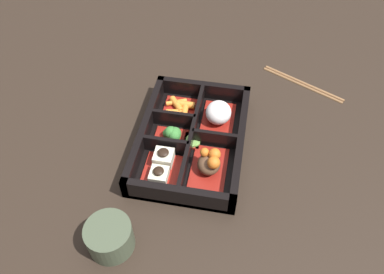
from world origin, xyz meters
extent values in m
plane|color=black|center=(0.00, 0.00, 0.00)|extent=(3.00, 3.00, 0.00)
cube|color=black|center=(0.00, 0.00, 0.01)|extent=(0.30, 0.21, 0.01)
cube|color=black|center=(0.00, -0.10, 0.02)|extent=(0.30, 0.01, 0.05)
cube|color=black|center=(0.00, 0.10, 0.02)|extent=(0.30, 0.01, 0.05)
cube|color=black|center=(-0.14, 0.00, 0.02)|extent=(0.01, 0.21, 0.05)
cube|color=black|center=(0.14, 0.00, 0.02)|extent=(0.01, 0.21, 0.05)
cube|color=black|center=(0.00, 0.00, 0.02)|extent=(0.27, 0.01, 0.05)
cube|color=black|center=(-0.04, -0.05, 0.02)|extent=(0.01, 0.09, 0.05)
cube|color=black|center=(0.03, -0.05, 0.02)|extent=(0.01, 0.09, 0.05)
cube|color=black|center=(0.00, 0.05, 0.02)|extent=(0.01, 0.09, 0.05)
cube|color=maroon|center=(-0.07, 0.04, 0.01)|extent=(0.11, 0.07, 0.01)
ellipsoid|color=silver|center=(-0.07, 0.04, 0.04)|extent=(0.06, 0.05, 0.05)
cube|color=maroon|center=(0.07, 0.04, 0.01)|extent=(0.11, 0.07, 0.01)
ellipsoid|color=brown|center=(0.07, 0.04, 0.03)|extent=(0.05, 0.04, 0.03)
sphere|color=#D1661E|center=(0.08, 0.05, 0.05)|extent=(0.02, 0.02, 0.02)
sphere|color=#D1661E|center=(0.06, 0.05, 0.05)|extent=(0.02, 0.02, 0.02)
sphere|color=#D1661E|center=(0.06, 0.03, 0.05)|extent=(0.02, 0.02, 0.02)
cube|color=maroon|center=(-0.09, -0.04, 0.01)|extent=(0.07, 0.07, 0.01)
cylinder|color=orange|center=(-0.09, -0.03, 0.02)|extent=(0.02, 0.04, 0.02)
cylinder|color=orange|center=(-0.07, -0.03, 0.02)|extent=(0.05, 0.02, 0.01)
cylinder|color=orange|center=(-0.10, -0.05, 0.02)|extent=(0.03, 0.05, 0.01)
cylinder|color=orange|center=(-0.07, -0.05, 0.02)|extent=(0.02, 0.04, 0.01)
cylinder|color=orange|center=(-0.09, -0.05, 0.02)|extent=(0.04, 0.04, 0.01)
cube|color=maroon|center=(0.00, -0.04, 0.01)|extent=(0.05, 0.07, 0.01)
sphere|color=#387A33|center=(0.00, -0.04, 0.03)|extent=(0.03, 0.03, 0.03)
sphere|color=#387A33|center=(0.00, -0.04, 0.03)|extent=(0.03, 0.03, 0.03)
sphere|color=#387A33|center=(0.00, -0.05, 0.03)|extent=(0.02, 0.02, 0.02)
sphere|color=#387A33|center=(0.01, -0.04, 0.03)|extent=(0.03, 0.03, 0.03)
cube|color=maroon|center=(0.08, -0.04, 0.01)|extent=(0.08, 0.07, 0.01)
cube|color=beige|center=(0.06, -0.04, 0.03)|extent=(0.04, 0.04, 0.02)
ellipsoid|color=black|center=(0.06, -0.04, 0.04)|extent=(0.02, 0.02, 0.01)
cube|color=beige|center=(0.10, -0.04, 0.02)|extent=(0.04, 0.03, 0.02)
ellipsoid|color=black|center=(0.10, -0.04, 0.04)|extent=(0.02, 0.02, 0.01)
cube|color=maroon|center=(0.00, 0.00, 0.01)|extent=(0.04, 0.03, 0.01)
cylinder|color=#75A84C|center=(0.00, 0.00, 0.02)|extent=(0.02, 0.02, 0.01)
cylinder|color=#75A84C|center=(0.01, 0.00, 0.02)|extent=(0.03, 0.03, 0.01)
cylinder|color=#75A84C|center=(0.00, 0.00, 0.02)|extent=(0.02, 0.02, 0.01)
cylinder|color=#75A84C|center=(0.01, 0.01, 0.02)|extent=(0.02, 0.02, 0.00)
cylinder|color=#424C38|center=(0.24, -0.09, 0.03)|extent=(0.08, 0.08, 0.05)
cylinder|color=#597A38|center=(0.24, -0.09, 0.05)|extent=(0.06, 0.06, 0.01)
cylinder|color=brown|center=(-0.24, 0.23, 0.00)|extent=(0.10, 0.19, 0.01)
cylinder|color=brown|center=(-0.23, 0.23, 0.00)|extent=(0.10, 0.19, 0.01)
camera|label=1|loc=(0.49, 0.09, 0.60)|focal=35.00mm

